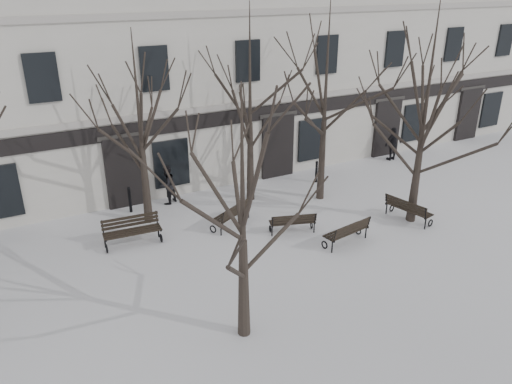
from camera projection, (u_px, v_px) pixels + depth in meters
ground at (308, 278)px, 15.51m from camera, size 100.00×100.00×0.00m
building at (163, 47)px, 23.83m from camera, size 40.40×10.20×11.40m
tree_1 at (242, 189)px, 11.47m from camera, size 4.61×4.61×6.58m
tree_2 at (428, 91)px, 17.21m from camera, size 5.57×5.57×7.96m
tree_3 at (424, 115)px, 17.57m from camera, size 4.64×4.64×6.63m
tree_4 at (138, 107)px, 17.34m from camera, size 4.97×4.97×7.10m
tree_5 at (250, 82)px, 19.09m from camera, size 5.48×5.48×7.83m
tree_6 at (326, 81)px, 19.17m from camera, size 5.53×5.53×7.90m
bench_1 at (293, 222)px, 18.04m from camera, size 1.74×1.07×0.83m
bench_2 at (348, 231)px, 17.28m from camera, size 1.87×0.93×0.90m
bench_3 at (132, 230)px, 17.27m from camera, size 2.02×0.87×0.99m
bench_4 at (233, 213)px, 18.58m from camera, size 1.92×1.45×0.93m
bench_5 at (408, 209)px, 18.96m from camera, size 1.03×1.91×0.92m
bollard_a at (130, 199)px, 19.63m from camera, size 0.14×0.14×1.07m
bollard_b at (316, 171)px, 22.53m from camera, size 0.13×0.13×1.02m
pedestrian_b at (169, 203)px, 20.63m from camera, size 1.00×0.94×1.64m
pedestrian_c at (391, 160)px, 25.53m from camera, size 1.00×0.43×1.70m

